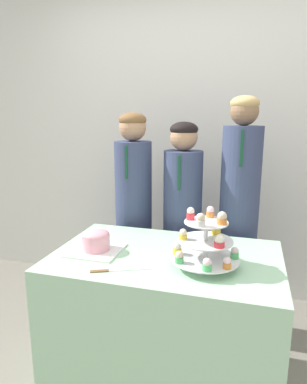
{
  "coord_description": "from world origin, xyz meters",
  "views": [
    {
      "loc": [
        0.41,
        -1.28,
        1.5
      ],
      "look_at": [
        -0.08,
        0.42,
        1.1
      ],
      "focal_mm": 32.0,
      "sensor_mm": 36.0,
      "label": 1
    }
  ],
  "objects": [
    {
      "name": "student_2",
      "position": [
        0.35,
        0.97,
        0.79
      ],
      "size": [
        0.26,
        0.26,
        1.62
      ],
      "color": "#384266",
      "rests_on": "ground_plane"
    },
    {
      "name": "round_cake",
      "position": [
        -0.38,
        0.32,
        0.83
      ],
      "size": [
        0.27,
        0.27,
        0.12
      ],
      "color": "white",
      "rests_on": "table"
    },
    {
      "name": "student_1",
      "position": [
        -0.03,
        0.97,
        0.71
      ],
      "size": [
        0.27,
        0.27,
        1.46
      ],
      "color": "#384266",
      "rests_on": "ground_plane"
    },
    {
      "name": "table",
      "position": [
        0.0,
        0.38,
        0.39
      ],
      "size": [
        1.2,
        0.76,
        0.77
      ],
      "color": "#A8DBB2",
      "rests_on": "ground_plane"
    },
    {
      "name": "cake_knife",
      "position": [
        -0.21,
        0.12,
        0.78
      ],
      "size": [
        0.28,
        0.14,
        0.01
      ],
      "rotation": [
        0.0,
        0.0,
        0.42
      ],
      "color": "silver",
      "rests_on": "table"
    },
    {
      "name": "cupcake_stand",
      "position": [
        0.22,
        0.29,
        0.91
      ],
      "size": [
        0.34,
        0.34,
        0.29
      ],
      "color": "silver",
      "rests_on": "table"
    },
    {
      "name": "wall_back",
      "position": [
        0.0,
        1.56,
        1.35
      ],
      "size": [
        9.0,
        0.06,
        2.7
      ],
      "color": "silver",
      "rests_on": "ground_plane"
    },
    {
      "name": "student_0",
      "position": [
        -0.39,
        0.97,
        0.74
      ],
      "size": [
        0.26,
        0.27,
        1.52
      ],
      "color": "#384266",
      "rests_on": "ground_plane"
    }
  ]
}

